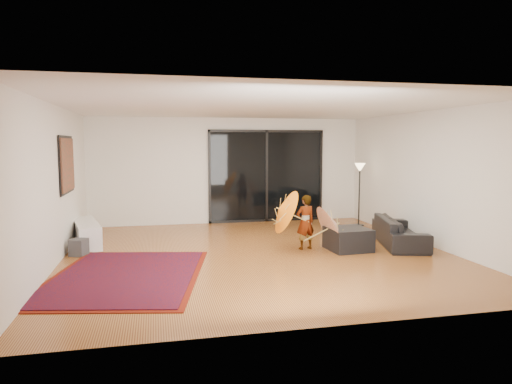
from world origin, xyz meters
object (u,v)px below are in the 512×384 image
object	(u,v)px
sofa	(400,231)
child	(305,222)
ottoman	(348,239)
media_console	(86,233)

from	to	relation	value
sofa	child	bearing A→B (deg)	103.99
child	sofa	bearing A→B (deg)	166.18
sofa	ottoman	world-z (taller)	sofa
ottoman	sofa	bearing A→B (deg)	9.07
ottoman	child	xyz separation A→B (m)	(-0.78, 0.25, 0.32)
ottoman	child	distance (m)	0.88
sofa	child	distance (m)	2.00
media_console	child	distance (m)	4.45
child	ottoman	bearing A→B (deg)	150.21
media_console	sofa	bearing A→B (deg)	-26.58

